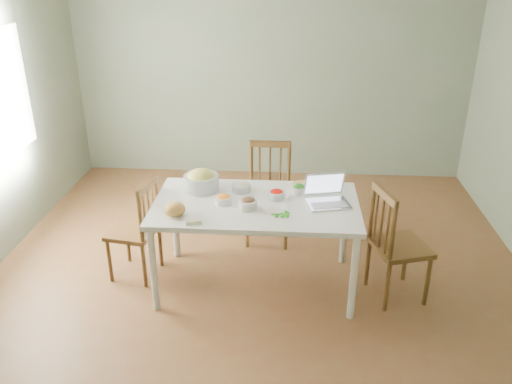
# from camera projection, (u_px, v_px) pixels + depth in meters

# --- Properties ---
(floor) EXTENTS (5.00, 5.00, 0.00)m
(floor) POSITION_uv_depth(u_px,v_px,m) (258.00, 274.00, 4.88)
(floor) COLOR brown
(floor) RESTS_ON ground
(wall_back) EXTENTS (5.00, 0.00, 2.70)m
(wall_back) POSITION_uv_depth(u_px,v_px,m) (271.00, 73.00, 6.59)
(wall_back) COLOR #66785C
(wall_back) RESTS_ON ground
(wall_front) EXTENTS (5.00, 0.00, 2.70)m
(wall_front) POSITION_uv_depth(u_px,v_px,m) (217.00, 337.00, 2.05)
(wall_front) COLOR #66785C
(wall_front) RESTS_ON ground
(dining_table) EXTENTS (1.73, 0.97, 0.81)m
(dining_table) POSITION_uv_depth(u_px,v_px,m) (256.00, 245.00, 4.56)
(dining_table) COLOR white
(dining_table) RESTS_ON floor
(chair_far) EXTENTS (0.46, 0.44, 1.02)m
(chair_far) POSITION_uv_depth(u_px,v_px,m) (268.00, 195.00, 5.26)
(chair_far) COLOR #382514
(chair_far) RESTS_ON floor
(chair_left) EXTENTS (0.46, 0.48, 0.94)m
(chair_left) POSITION_uv_depth(u_px,v_px,m) (133.00, 229.00, 4.70)
(chair_left) COLOR #382514
(chair_left) RESTS_ON floor
(chair_right) EXTENTS (0.54, 0.55, 1.02)m
(chair_right) POSITION_uv_depth(u_px,v_px,m) (400.00, 244.00, 4.37)
(chair_right) COLOR #382514
(chair_right) RESTS_ON floor
(bread_boule) EXTENTS (0.21, 0.21, 0.11)m
(bread_boule) POSITION_uv_depth(u_px,v_px,m) (175.00, 209.00, 4.16)
(bread_boule) COLOR #BD8142
(bread_boule) RESTS_ON dining_table
(butter_stick) EXTENTS (0.13, 0.06, 0.03)m
(butter_stick) POSITION_uv_depth(u_px,v_px,m) (194.00, 222.00, 4.04)
(butter_stick) COLOR beige
(butter_stick) RESTS_ON dining_table
(bowl_squash) EXTENTS (0.38, 0.38, 0.18)m
(bowl_squash) POSITION_uv_depth(u_px,v_px,m) (201.00, 180.00, 4.61)
(bowl_squash) COLOR #D4D161
(bowl_squash) RESTS_ON dining_table
(bowl_carrot) EXTENTS (0.16, 0.16, 0.08)m
(bowl_carrot) POSITION_uv_depth(u_px,v_px,m) (223.00, 199.00, 4.37)
(bowl_carrot) COLOR orange
(bowl_carrot) RESTS_ON dining_table
(bowl_onion) EXTENTS (0.19, 0.19, 0.09)m
(bowl_onion) POSITION_uv_depth(u_px,v_px,m) (242.00, 187.00, 4.59)
(bowl_onion) COLOR silver
(bowl_onion) RESTS_ON dining_table
(bowl_mushroom) EXTENTS (0.16, 0.16, 0.10)m
(bowl_mushroom) POSITION_uv_depth(u_px,v_px,m) (248.00, 203.00, 4.27)
(bowl_mushroom) COLOR #4A3021
(bowl_mushroom) RESTS_ON dining_table
(bowl_redpep) EXTENTS (0.17, 0.17, 0.08)m
(bowl_redpep) POSITION_uv_depth(u_px,v_px,m) (277.00, 194.00, 4.46)
(bowl_redpep) COLOR red
(bowl_redpep) RESTS_ON dining_table
(bowl_broccoli) EXTENTS (0.17, 0.17, 0.08)m
(bowl_broccoli) POSITION_uv_depth(u_px,v_px,m) (299.00, 189.00, 4.56)
(bowl_broccoli) COLOR #18500E
(bowl_broccoli) RESTS_ON dining_table
(flatbread) EXTENTS (0.22, 0.22, 0.02)m
(flatbread) POSITION_uv_depth(u_px,v_px,m) (303.00, 185.00, 4.71)
(flatbread) COLOR tan
(flatbread) RESTS_ON dining_table
(basil_bunch) EXTENTS (0.18, 0.18, 0.02)m
(basil_bunch) POSITION_uv_depth(u_px,v_px,m) (280.00, 214.00, 4.19)
(basil_bunch) COLOR #0B6A0D
(basil_bunch) RESTS_ON dining_table
(laptop) EXTENTS (0.41, 0.38, 0.23)m
(laptop) POSITION_uv_depth(u_px,v_px,m) (329.00, 192.00, 4.31)
(laptop) COLOR silver
(laptop) RESTS_ON dining_table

